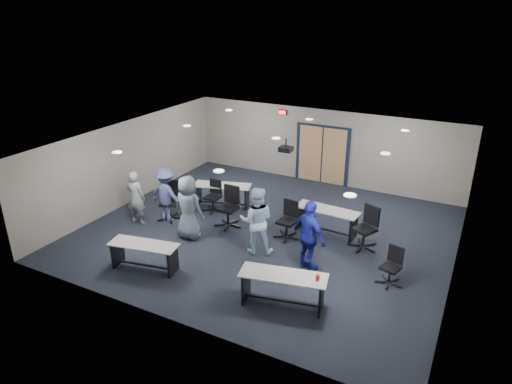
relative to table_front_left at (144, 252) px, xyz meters
The scene contains 25 objects.
floor 3.69m from the table_front_left, 60.40° to the left, with size 10.00×10.00×0.00m, color black.
back_wall 7.94m from the table_front_left, 76.76° to the left, with size 10.00×0.04×2.70m, color gray.
front_wall 2.40m from the table_front_left, 36.12° to the right, with size 10.00×0.04×2.70m, color gray.
left_wall 4.59m from the table_front_left, 135.11° to the left, with size 0.04×9.00×2.70m, color gray.
right_wall 7.56m from the table_front_left, 25.05° to the left, with size 0.04×9.00×2.70m, color gray.
ceiling 4.28m from the table_front_left, 60.40° to the left, with size 10.00×9.00×0.04m, color silver.
double_door 7.88m from the table_front_left, 76.70° to the left, with size 2.00×0.07×2.20m.
exit_sign 7.88m from the table_front_left, 88.44° to the left, with size 0.32×0.07×0.18m.
ceiling_projector 4.66m from the table_front_left, 60.20° to the left, with size 0.35×0.32×0.37m.
ceiling_can_lights 4.46m from the table_front_left, 62.22° to the left, with size 6.24×5.74×0.02m, color silver, non-canonical shape.
table_front_left is the anchor object (origin of this frame).
table_front_right 3.65m from the table_front_left, ahead, with size 1.97×1.01×0.89m.
table_back_left 4.16m from the table_front_left, 93.97° to the left, with size 1.91×1.12×0.74m.
table_back_right 5.13m from the table_front_left, 49.68° to the left, with size 1.86×0.73×1.01m.
chair_back_a 3.69m from the table_front_left, 95.67° to the left, with size 0.63×0.63×1.00m, color black, non-canonical shape.
chair_back_b 3.06m from the table_front_left, 78.68° to the left, with size 0.76×0.76×1.20m, color black, non-canonical shape.
chair_back_c 3.95m from the table_front_left, 51.85° to the left, with size 0.68×0.68×1.08m, color black, non-canonical shape.
chair_back_d 5.74m from the table_front_left, 38.22° to the left, with size 0.74×0.74×1.18m, color black, non-canonical shape.
chair_loose_left 2.84m from the table_front_left, 115.03° to the left, with size 0.74×0.74×1.18m, color black, non-canonical shape.
chair_loose_right 5.92m from the table_front_left, 21.23° to the left, with size 0.58×0.58×0.92m, color black, non-canonical shape.
person_gray 2.71m from the table_front_left, 134.94° to the left, with size 0.60×0.40×1.65m, color gray.
person_plaid 1.92m from the table_front_left, 89.52° to the left, with size 0.89×0.58×1.83m, color slate.
person_lightblue 2.92m from the table_front_left, 44.45° to the left, with size 0.89×0.69×1.83m, color #BFE6FD.
person_navy 4.06m from the table_front_left, 27.44° to the left, with size 1.07×0.45×1.83m, color #1B1F95.
person_back 2.78m from the table_front_left, 116.01° to the left, with size 1.09×0.63×1.68m, color #44497B.
Camera 1 is at (5.15, -10.57, 6.12)m, focal length 32.00 mm.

